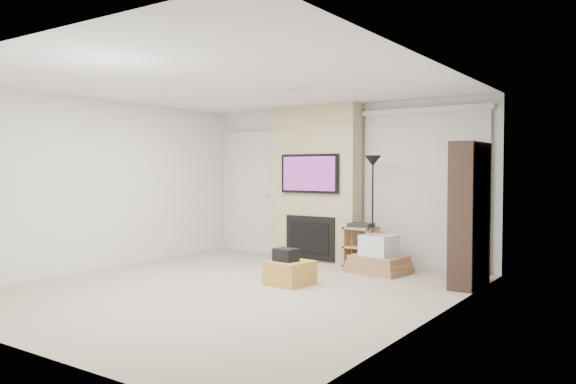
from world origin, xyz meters
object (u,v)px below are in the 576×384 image
Objects in this scene: ottoman at (290,273)px; box_stack at (379,258)px; av_stand at (361,244)px; floor_lamp at (373,180)px; bookshelf at (470,215)px.

box_stack is (0.58, 1.38, 0.05)m from ottoman.
av_stand is at bearing 85.32° from ottoman.
floor_lamp is at bearing -14.89° from av_stand.
av_stand is at bearing 163.00° from bookshelf.
av_stand is 0.74× the size of box_stack.
box_stack reaches higher than ottoman.
av_stand is (-0.22, 0.06, -0.97)m from floor_lamp.
ottoman is 1.50m from box_stack.
floor_lamp reaches higher than box_stack.
av_stand is 0.57m from box_stack.
floor_lamp is 0.93× the size of bookshelf.
ottoman is 0.76× the size of av_stand.
bookshelf reaches higher than floor_lamp.
box_stack is at bearing -35.88° from av_stand.
floor_lamp reaches higher than ottoman.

